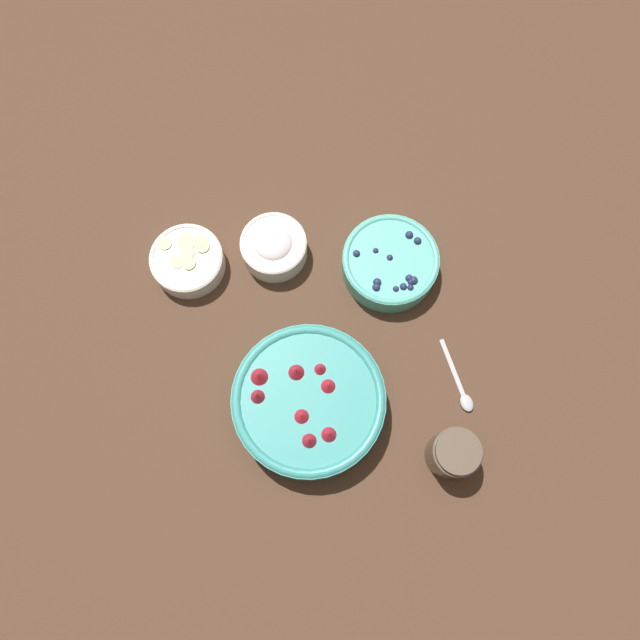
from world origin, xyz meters
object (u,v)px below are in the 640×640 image
bowl_blueberries (390,263)px  bowl_bananas (188,260)px  bowl_strawberries (308,401)px  bowl_cream (274,246)px  jar_chocolate (453,454)px

bowl_blueberries → bowl_bananas: bearing=-172.5°
bowl_strawberries → bowl_bananas: bearing=138.9°
bowl_strawberries → bowl_cream: bearing=111.2°
bowl_strawberries → bowl_cream: 0.30m
bowl_blueberries → bowl_cream: bowl_cream is taller
bowl_strawberries → bowl_cream: bowl_strawberries is taller
bowl_blueberries → bowl_bananas: (-0.37, -0.05, -0.00)m
bowl_cream → bowl_blueberries: bearing=-0.1°
bowl_cream → jar_chocolate: size_ratio=1.31×
bowl_bananas → jar_chocolate: (0.51, -0.28, 0.02)m
jar_chocolate → bowl_blueberries: bearing=113.4°
bowl_bananas → jar_chocolate: jar_chocolate is taller
jar_chocolate → bowl_cream: bearing=137.5°
bowl_strawberries → bowl_bananas: 0.35m
bowl_cream → jar_chocolate: jar_chocolate is taller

